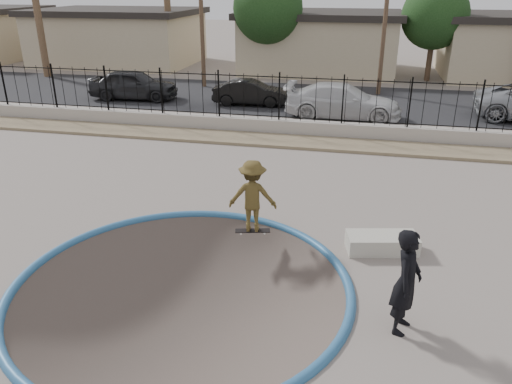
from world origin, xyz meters
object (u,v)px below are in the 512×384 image
at_px(skateboard, 253,231).
at_px(car_b, 251,92).
at_px(concrete_ledge, 382,243).
at_px(car_c, 343,101).
at_px(skater, 253,200).
at_px(car_a, 134,84).
at_px(videographer, 407,282).

height_order(skateboard, car_b, car_b).
relative_size(concrete_ledge, car_c, 0.31).
distance_m(skater, car_a, 16.33).
distance_m(skateboard, videographer, 4.65).
height_order(concrete_ledge, car_b, car_b).
xyz_separation_m(videographer, car_b, (-6.56, 16.42, -0.34)).
height_order(concrete_ledge, car_a, car_a).
relative_size(skater, videographer, 0.91).
distance_m(videographer, car_b, 17.69).
height_order(car_a, car_c, car_a).
height_order(videographer, car_c, videographer).
bearing_deg(videographer, car_b, 36.26).
bearing_deg(car_b, concrete_ledge, -159.11).
distance_m(car_b, car_c, 4.90).
xyz_separation_m(skateboard, videographer, (3.42, -3.02, 0.92)).
relative_size(skateboard, car_a, 0.20).
relative_size(car_a, car_b, 1.21).
height_order(videographer, concrete_ledge, videographer).
bearing_deg(car_b, skater, -170.57).
relative_size(skater, car_a, 0.40).
bearing_deg(skateboard, car_b, 89.37).
bearing_deg(skater, videographer, 131.11).
bearing_deg(videographer, skateboard, 62.99).
relative_size(skater, concrete_ledge, 1.13).
bearing_deg(skateboard, skater, -117.89).
height_order(skater, concrete_ledge, skater).
bearing_deg(car_c, videographer, -171.51).
xyz_separation_m(car_b, car_c, (4.63, -1.60, 0.14)).
distance_m(skater, concrete_ledge, 3.19).
xyz_separation_m(skater, car_c, (1.48, 11.80, -0.11)).
relative_size(concrete_ledge, car_b, 0.43).
relative_size(skateboard, car_c, 0.17).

